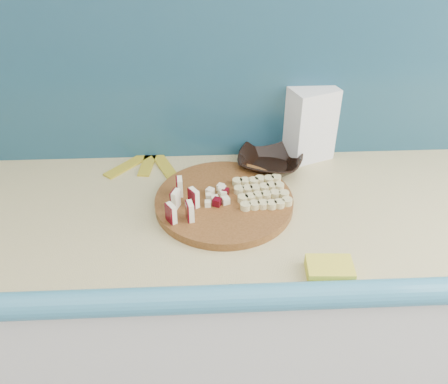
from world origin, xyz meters
The scene contains 10 objects.
kitchen_counter centered at (0.10, 1.50, 0.46)m, with size 2.20×0.63×0.91m.
backsplash centered at (0.10, 1.79, 1.16)m, with size 2.20×0.02×0.50m, color teal.
cutting_board centered at (0.18, 1.52, 0.92)m, with size 0.36×0.36×0.02m, color #49270F.
apple_wedges centered at (0.08, 1.48, 0.96)m, with size 0.07×0.14×0.05m.
apple_chunks centered at (0.16, 1.52, 0.94)m, with size 0.06×0.06×0.02m.
banana_slices centered at (0.28, 1.54, 0.94)m, with size 0.15×0.15×0.02m.
brown_bowl centered at (0.33, 1.70, 0.93)m, with size 0.18×0.18×0.05m, color black.
flour_bag centered at (0.45, 1.76, 1.02)m, with size 0.13×0.09×0.22m, color white.
sponge centered at (0.40, 1.26, 0.93)m, with size 0.10×0.07×0.03m, color yellow.
banana_peel centered at (-0.03, 1.73, 0.91)m, with size 0.22×0.19×0.01m.
Camera 1 is at (0.13, 0.48, 1.70)m, focal length 40.00 mm.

